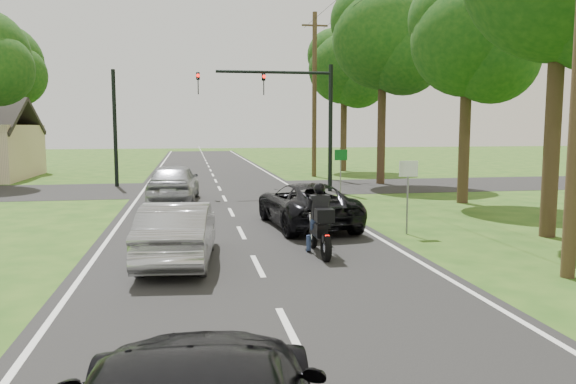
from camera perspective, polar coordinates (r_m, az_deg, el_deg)
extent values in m
plane|color=#244B15|center=(12.61, -3.10, -7.56)|extent=(140.00, 140.00, 0.00)
cube|color=black|center=(22.40, -6.17, -1.31)|extent=(8.00, 100.00, 0.01)
cube|color=black|center=(28.34, -6.98, 0.35)|extent=(60.00, 7.00, 0.01)
torus|color=black|center=(14.35, 2.56, -4.52)|extent=(0.13, 0.62, 0.62)
torus|color=black|center=(13.00, 3.89, -5.70)|extent=(0.15, 0.68, 0.68)
cube|color=black|center=(13.71, 3.11, -3.85)|extent=(0.27, 0.89, 0.28)
sphere|color=black|center=(13.91, 2.90, -2.99)|extent=(0.32, 0.32, 0.32)
cube|color=black|center=(13.37, 3.43, -3.39)|extent=(0.32, 0.52, 0.09)
cube|color=#FF0C07|center=(12.85, 4.00, -4.49)|extent=(0.09, 0.03, 0.05)
cylinder|color=silver|center=(13.31, 4.23, -5.50)|extent=(0.09, 0.75, 0.08)
cylinder|color=black|center=(14.06, 2.74, -2.18)|extent=(0.58, 0.04, 0.03)
cube|color=black|center=(13.05, 3.72, -2.38)|extent=(0.42, 0.38, 0.30)
cube|color=black|center=(13.48, 3.26, -1.56)|extent=(0.38, 0.21, 0.56)
sphere|color=black|center=(13.49, 3.21, 0.34)|extent=(0.28, 0.28, 0.28)
cylinder|color=navy|center=(13.90, 2.11, -5.28)|extent=(0.11, 0.11, 0.42)
cylinder|color=navy|center=(13.99, 3.78, -5.21)|extent=(0.11, 0.11, 0.42)
imported|color=black|center=(17.42, 1.86, -1.26)|extent=(2.69, 5.10, 1.37)
imported|color=#A3A4A8|center=(13.02, -11.09, -4.02)|extent=(1.86, 4.34, 1.39)
imported|color=#9EA0A5|center=(23.51, -11.53, 0.96)|extent=(2.24, 4.84, 1.61)
cylinder|color=black|center=(26.97, 4.33, 6.44)|extent=(0.20, 0.20, 6.00)
cylinder|color=black|center=(26.55, -1.40, 12.07)|extent=(5.40, 0.14, 0.14)
imported|color=black|center=(26.44, -2.49, 10.89)|extent=(0.16, 0.36, 1.00)
imported|color=black|center=(26.21, -9.12, 10.85)|extent=(0.16, 0.36, 1.00)
sphere|color=#FF0C07|center=(26.28, -2.44, 11.64)|extent=(0.16, 0.16, 0.16)
sphere|color=#FF0C07|center=(26.06, -9.13, 11.60)|extent=(0.16, 0.16, 0.16)
cylinder|color=black|center=(30.37, -17.17, 6.18)|extent=(0.20, 0.20, 6.00)
cylinder|color=#513B24|center=(35.03, 2.70, 9.76)|extent=(0.28, 0.28, 10.00)
cube|color=#513B24|center=(35.51, 2.74, 16.55)|extent=(1.60, 0.10, 0.10)
cylinder|color=slate|center=(16.47, 12.04, -0.79)|extent=(0.05, 0.05, 2.00)
cube|color=silver|center=(16.35, 12.15, 2.32)|extent=(0.55, 0.04, 0.45)
cylinder|color=slate|center=(24.08, 5.36, 1.64)|extent=(0.05, 0.05, 2.00)
cube|color=#0C591E|center=(23.99, 5.40, 3.77)|extent=(0.55, 0.04, 0.45)
cylinder|color=#332316|center=(17.29, 25.36, 6.90)|extent=(0.44, 0.44, 6.72)
cylinder|color=#332316|center=(23.80, 17.51, 5.98)|extent=(0.44, 0.44, 5.88)
sphere|color=#103A0F|center=(24.05, 17.82, 14.51)|extent=(4.50, 4.50, 4.50)
sphere|color=#103A0F|center=(23.79, 20.08, 12.73)|extent=(3.60, 3.60, 3.60)
cylinder|color=#332316|center=(30.89, 9.49, 7.32)|extent=(0.44, 0.44, 7.00)
sphere|color=#103A0F|center=(31.23, 9.64, 15.13)|extent=(5.40, 5.40, 5.40)
sphere|color=#103A0F|center=(30.76, 11.70, 13.58)|extent=(4.32, 4.32, 4.32)
cylinder|color=#332316|center=(39.59, 5.68, 6.80)|extent=(0.44, 0.44, 6.44)
sphere|color=#103A0F|center=(39.80, 5.74, 12.44)|extent=(4.95, 4.95, 4.95)
sphere|color=#103A0F|center=(39.33, 7.17, 11.31)|extent=(3.96, 3.96, 3.96)
cylinder|color=#332316|center=(43.97, -26.73, 6.29)|extent=(0.44, 0.44, 6.72)
sphere|color=#103A0F|center=(44.18, -27.01, 11.59)|extent=(5.40, 5.40, 5.40)
sphere|color=#103A0F|center=(43.17, -26.07, 10.65)|extent=(4.32, 4.32, 4.32)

